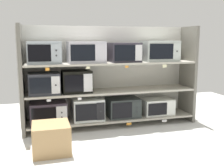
{
  "coord_description": "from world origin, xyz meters",
  "views": [
    {
      "loc": [
        -1.13,
        -4.03,
        1.37
      ],
      "look_at": [
        0.0,
        0.0,
        0.68
      ],
      "focal_mm": 42.54,
      "sensor_mm": 36.0,
      "label": 1
    }
  ],
  "objects": [
    {
      "name": "back_panel",
      "position": [
        0.0,
        0.27,
        0.8
      ],
      "size": [
        2.87,
        0.04,
        1.6
      ],
      "primitive_type": "cube",
      "color": "beige",
      "rests_on": "ground"
    },
    {
      "name": "microwave_7",
      "position": [
        -0.41,
        -0.0,
        1.19
      ],
      "size": [
        0.56,
        0.4,
        0.32
      ],
      "color": "#BAB8C1",
      "rests_on": "shelf_2"
    },
    {
      "name": "microwave_2",
      "position": [
        0.19,
        -0.0,
        0.29
      ],
      "size": [
        0.51,
        0.41,
        0.31
      ],
      "color": "#292F2E",
      "rests_on": "shelf_0"
    },
    {
      "name": "price_tag_1",
      "position": [
        0.2,
        -0.25,
        0.08
      ],
      "size": [
        0.08,
        0.0,
        0.04
      ],
      "primitive_type": "cube",
      "color": "orange"
    },
    {
      "name": "shelf_0",
      "position": [
        0.0,
        0.0,
        0.12
      ],
      "size": [
        2.67,
        0.5,
        0.03
      ],
      "primitive_type": "cube",
      "color": "#ADA899",
      "rests_on": "ground"
    },
    {
      "name": "price_tag_6",
      "position": [
        -0.43,
        -0.25,
        0.98
      ],
      "size": [
        0.06,
        0.0,
        0.04
      ],
      "primitive_type": "cube",
      "color": "beige"
    },
    {
      "name": "microwave_4",
      "position": [
        -1.05,
        -0.0,
        0.74
      ],
      "size": [
        0.45,
        0.42,
        0.31
      ],
      "color": "#2D2F36",
      "rests_on": "shelf_1"
    },
    {
      "name": "shelf_2",
      "position": [
        0.0,
        0.0,
        1.02
      ],
      "size": [
        2.67,
        0.5,
        0.03
      ],
      "primitive_type": "cube",
      "color": "#ADA899"
    },
    {
      "name": "price_tag_3",
      "position": [
        -1.0,
        -0.25,
        0.53
      ],
      "size": [
        0.06,
        0.0,
        0.03
      ],
      "primitive_type": "cube",
      "color": "white"
    },
    {
      "name": "shelf_1",
      "position": [
        0.0,
        0.0,
        0.57
      ],
      "size": [
        2.67,
        0.5,
        0.03
      ],
      "primitive_type": "cube",
      "color": "#ADA899"
    },
    {
      "name": "price_tag_0",
      "position": [
        -1.04,
        -0.25,
        0.07
      ],
      "size": [
        0.08,
        0.0,
        0.04
      ],
      "primitive_type": "cube",
      "color": "orange"
    },
    {
      "name": "ground",
      "position": [
        0.0,
        -1.0,
        -0.01
      ],
      "size": [
        6.67,
        6.0,
        0.02
      ],
      "primitive_type": "cube",
      "color": "silver"
    },
    {
      "name": "price_tag_8",
      "position": [
        0.79,
        -0.25,
        0.97
      ],
      "size": [
        0.07,
        0.0,
        0.05
      ],
      "primitive_type": "cube",
      "color": "beige"
    },
    {
      "name": "microwave_9",
      "position": [
        0.82,
        -0.0,
        1.2
      ],
      "size": [
        0.57,
        0.4,
        0.33
      ],
      "color": "#B5BDB6",
      "rests_on": "shelf_2"
    },
    {
      "name": "price_tag_5",
      "position": [
        -1.01,
        -0.25,
        0.97
      ],
      "size": [
        0.05,
        0.0,
        0.04
      ],
      "primitive_type": "cube",
      "color": "orange"
    },
    {
      "name": "upright_right",
      "position": [
        1.37,
        0.0,
        0.8
      ],
      "size": [
        0.05,
        0.5,
        1.6
      ],
      "primitive_type": "cube",
      "color": "#68645B",
      "rests_on": "ground"
    },
    {
      "name": "upright_left",
      "position": [
        -1.37,
        0.0,
        0.8
      ],
      "size": [
        0.05,
        0.5,
        1.6
      ],
      "primitive_type": "cube",
      "color": "#68645B",
      "rests_on": "ground"
    },
    {
      "name": "microwave_1",
      "position": [
        -0.4,
        -0.0,
        0.3
      ],
      "size": [
        0.48,
        0.41,
        0.34
      ],
      "color": "silver",
      "rests_on": "shelf_0"
    },
    {
      "name": "microwave_0",
      "position": [
        -1.01,
        -0.0,
        0.29
      ],
      "size": [
        0.54,
        0.41,
        0.32
      ],
      "color": "#302833",
      "rests_on": "shelf_0"
    },
    {
      "name": "microwave_3",
      "position": [
        0.79,
        -0.0,
        0.26
      ],
      "size": [
        0.51,
        0.38,
        0.26
      ],
      "color": "silver",
      "rests_on": "shelf_0"
    },
    {
      "name": "shipping_carton",
      "position": [
        -1.01,
        -0.83,
        0.18
      ],
      "size": [
        0.45,
        0.45,
        0.36
      ],
      "primitive_type": "cube",
      "color": "tan",
      "rests_on": "ground"
    },
    {
      "name": "price_tag_4",
      "position": [
        -0.56,
        -0.25,
        0.53
      ],
      "size": [
        0.05,
        0.0,
        0.04
      ],
      "primitive_type": "cube",
      "color": "white"
    },
    {
      "name": "microwave_5",
      "position": [
        -0.57,
        -0.0,
        0.75
      ],
      "size": [
        0.44,
        0.38,
        0.34
      ],
      "color": "black",
      "rests_on": "shelf_1"
    },
    {
      "name": "price_tag_7",
      "position": [
        0.16,
        -0.25,
        0.98
      ],
      "size": [
        0.05,
        0.0,
        0.03
      ],
      "primitive_type": "cube",
      "color": "orange"
    },
    {
      "name": "price_tag_2",
      "position": [
        0.81,
        -0.25,
        0.08
      ],
      "size": [
        0.08,
        0.0,
        0.04
      ],
      "primitive_type": "cube",
      "color": "white"
    },
    {
      "name": "microwave_6",
      "position": [
        -1.03,
        -0.0,
        1.19
      ],
      "size": [
        0.48,
        0.38,
        0.33
      ],
      "color": "#9DA7AD",
      "rests_on": "shelf_2"
    },
    {
      "name": "microwave_8",
      "position": [
        0.2,
        -0.0,
        1.18
      ],
      "size": [
        0.47,
        0.41,
        0.3
      ],
      "color": "#332F39",
      "rests_on": "shelf_2"
    }
  ]
}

